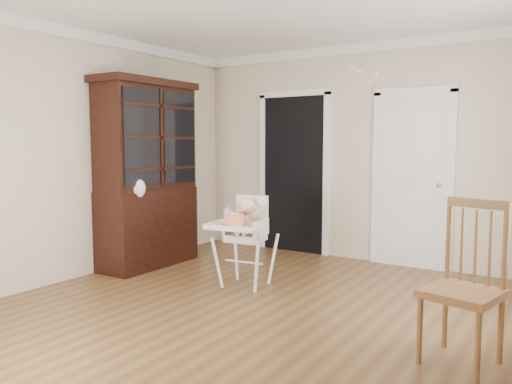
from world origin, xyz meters
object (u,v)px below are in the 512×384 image
Objects in this scene: china_cabinet at (147,174)px; dining_chair at (464,288)px; cake at (234,220)px; sippy_cup at (228,215)px; high_chair at (245,230)px.

china_cabinet is 3.86m from dining_chair.
dining_chair is (2.24, -0.48, -0.21)m from cake.
dining_chair is (2.41, -0.60, -0.23)m from sippy_cup.
sippy_cup is 0.18× the size of dining_chair.
dining_chair reaches higher than cake.
high_chair reaches higher than cake.
china_cabinet is at bearing 169.35° from high_chair.
china_cabinet is (-1.32, 0.18, 0.36)m from sippy_cup.
high_chair is 4.83× the size of sippy_cup.
cake is at bearing -93.92° from high_chair.
china_cabinet reaches higher than cake.
dining_chair is (3.73, -0.78, -0.60)m from china_cabinet.
cake is at bearing -179.73° from dining_chair.
high_chair is at bearing 93.46° from cake.
dining_chair is at bearing -12.15° from cake.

